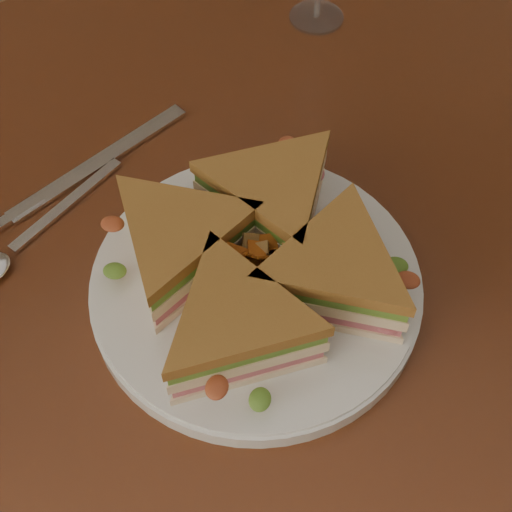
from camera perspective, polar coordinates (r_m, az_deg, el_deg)
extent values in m
plane|color=brown|center=(1.30, -4.27, -19.17)|extent=(6.00, 6.00, 0.00)
cube|color=#3E1B0E|center=(0.64, -8.26, -0.72)|extent=(1.20, 0.80, 0.04)
cylinder|color=#381C10|center=(1.32, 4.99, 11.86)|extent=(0.06, 0.06, 0.71)
cylinder|color=white|center=(0.59, 0.00, -2.36)|extent=(0.27, 0.27, 0.02)
cube|color=silver|center=(0.67, -14.85, 4.00)|extent=(0.13, 0.04, 0.00)
cube|color=silver|center=(0.69, -12.34, 7.36)|extent=(0.20, 0.03, 0.00)
cube|color=silver|center=(0.67, -18.42, 3.24)|extent=(0.05, 0.01, 0.00)
cylinder|color=white|center=(0.84, 4.86, 18.51)|extent=(0.06, 0.06, 0.00)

